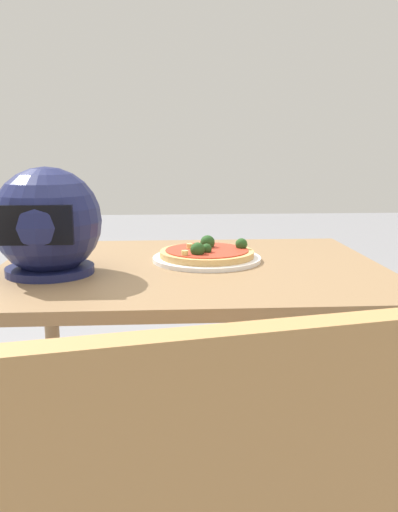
# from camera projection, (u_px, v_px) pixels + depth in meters

# --- Properties ---
(ground_plane) EXTENTS (14.00, 14.00, 0.00)m
(ground_plane) POSITION_uv_depth(u_px,v_px,m) (192.00, 494.00, 1.62)
(ground_plane) COLOR gray
(dining_table) EXTENTS (1.06, 0.83, 0.72)m
(dining_table) POSITION_uv_depth(u_px,v_px,m) (191.00, 296.00, 1.49)
(dining_table) COLOR olive
(dining_table) RESTS_ON ground
(pizza_plate) EXTENTS (0.31, 0.31, 0.01)m
(pizza_plate) POSITION_uv_depth(u_px,v_px,m) (207.00, 259.00, 1.53)
(pizza_plate) COLOR white
(pizza_plate) RESTS_ON dining_table
(pizza) EXTENTS (0.27, 0.27, 0.06)m
(pizza) POSITION_uv_depth(u_px,v_px,m) (207.00, 252.00, 1.52)
(pizza) COLOR tan
(pizza) RESTS_ON pizza_plate
(motorcycle_helmet) EXTENTS (0.28, 0.28, 0.28)m
(motorcycle_helmet) POSITION_uv_depth(u_px,v_px,m) (48.00, 223.00, 1.35)
(motorcycle_helmet) COLOR #191E4C
(motorcycle_helmet) RESTS_ON dining_table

